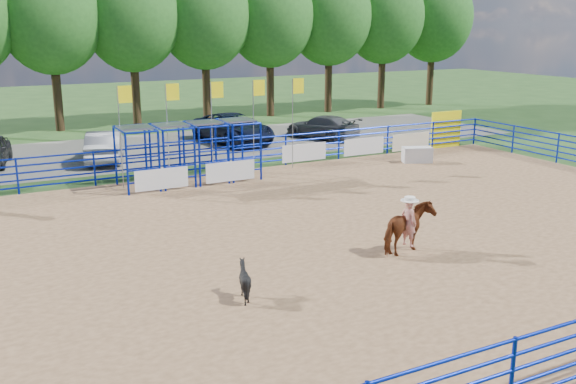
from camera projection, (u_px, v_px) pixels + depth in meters
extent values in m
plane|color=#305421|center=(344.00, 231.00, 21.05)|extent=(120.00, 120.00, 0.00)
cube|color=#99724C|center=(344.00, 231.00, 21.05)|extent=(30.00, 20.00, 0.02)
cube|color=gray|center=(180.00, 147.00, 35.63)|extent=(40.00, 10.00, 0.01)
cube|color=silver|center=(417.00, 155.00, 31.47)|extent=(1.56, 1.15, 0.75)
imported|color=brown|center=(408.00, 229.00, 18.83)|extent=(1.95, 1.31, 1.51)
imported|color=#A32317|center=(410.00, 200.00, 18.61)|extent=(0.47, 0.59, 1.40)
cylinder|color=white|center=(411.00, 175.00, 18.43)|extent=(0.54, 0.54, 0.12)
imported|color=black|center=(244.00, 280.00, 15.78)|extent=(1.10, 1.07, 0.92)
imported|color=gray|center=(105.00, 146.00, 31.71)|extent=(2.83, 4.90, 1.53)
imported|color=black|center=(233.00, 128.00, 36.77)|extent=(3.50, 6.20, 1.63)
imported|color=slate|center=(322.00, 127.00, 38.15)|extent=(3.55, 5.08, 1.37)
cube|color=white|center=(162.00, 179.00, 25.88)|extent=(2.20, 0.04, 0.85)
cube|color=white|center=(230.00, 171.00, 27.22)|extent=(2.20, 0.04, 0.85)
cube|color=white|center=(304.00, 152.00, 31.25)|extent=(2.40, 0.04, 0.85)
cube|color=white|center=(364.00, 146.00, 32.82)|extent=(2.40, 0.04, 0.85)
cube|color=beige|center=(411.00, 142.00, 34.16)|extent=(2.40, 0.04, 0.90)
cube|color=#FDEE0D|center=(446.00, 129.00, 35.28)|extent=(2.00, 0.12, 2.00)
cylinder|color=#3F2B19|center=(57.00, 93.00, 40.51)|extent=(0.56, 0.56, 4.80)
ellipsoid|color=#265E1E|center=(50.00, 8.00, 39.20)|extent=(6.40, 6.40, 7.36)
cylinder|color=#3F2B19|center=(136.00, 89.00, 42.75)|extent=(0.56, 0.56, 4.80)
ellipsoid|color=#265E1E|center=(131.00, 9.00, 41.44)|extent=(6.40, 6.40, 7.36)
cylinder|color=#3F2B19|center=(206.00, 86.00, 44.99)|extent=(0.56, 0.56, 4.80)
ellipsoid|color=#265E1E|center=(204.00, 10.00, 43.68)|extent=(6.40, 6.40, 7.36)
cylinder|color=#3F2B19|center=(270.00, 83.00, 47.22)|extent=(0.56, 0.56, 4.80)
ellipsoid|color=#265E1E|center=(270.00, 11.00, 45.92)|extent=(6.40, 6.40, 7.36)
cylinder|color=#3F2B19|center=(328.00, 81.00, 49.46)|extent=(0.56, 0.56, 4.80)
ellipsoid|color=#265E1E|center=(329.00, 11.00, 48.16)|extent=(6.40, 6.40, 7.36)
cylinder|color=#3F2B19|center=(382.00, 78.00, 51.70)|extent=(0.56, 0.56, 4.80)
ellipsoid|color=#265E1E|center=(384.00, 12.00, 50.40)|extent=(6.40, 6.40, 7.36)
cylinder|color=#3F2B19|center=(430.00, 76.00, 53.94)|extent=(0.56, 0.56, 4.80)
ellipsoid|color=#265E1E|center=(434.00, 12.00, 52.64)|extent=(6.40, 6.40, 7.36)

